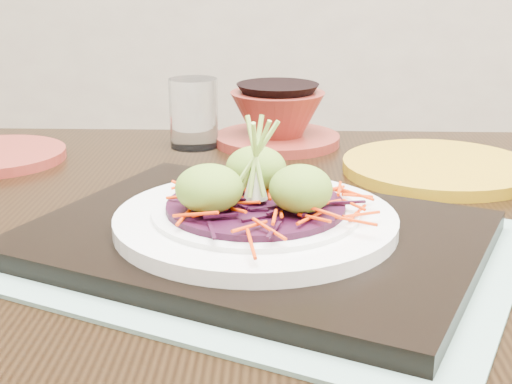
{
  "coord_description": "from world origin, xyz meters",
  "views": [
    {
      "loc": [
        -0.05,
        -0.61,
        0.97
      ],
      "look_at": [
        -0.06,
        -0.02,
        0.78
      ],
      "focal_mm": 50.0,
      "sensor_mm": 36.0,
      "label": 1
    }
  ],
  "objects_px": {
    "serving_tray": "(256,237)",
    "yellow_plate": "(438,167)",
    "white_plate": "(256,219)",
    "water_glass": "(194,113)",
    "dining_table": "(253,316)",
    "terracotta_bowl_set": "(277,121)"
  },
  "relations": [
    {
      "from": "terracotta_bowl_set",
      "to": "yellow_plate",
      "type": "distance_m",
      "value": 0.23
    },
    {
      "from": "dining_table",
      "to": "water_glass",
      "type": "relative_size",
      "value": 13.02
    },
    {
      "from": "water_glass",
      "to": "terracotta_bowl_set",
      "type": "distance_m",
      "value": 0.11
    },
    {
      "from": "white_plate",
      "to": "dining_table",
      "type": "bearing_deg",
      "value": 93.62
    },
    {
      "from": "serving_tray",
      "to": "yellow_plate",
      "type": "relative_size",
      "value": 1.66
    },
    {
      "from": "serving_tray",
      "to": "white_plate",
      "type": "xyz_separation_m",
      "value": [
        -0.0,
        0.0,
        0.02
      ]
    },
    {
      "from": "white_plate",
      "to": "water_glass",
      "type": "bearing_deg",
      "value": 103.75
    },
    {
      "from": "water_glass",
      "to": "serving_tray",
      "type": "bearing_deg",
      "value": -76.25
    },
    {
      "from": "water_glass",
      "to": "dining_table",
      "type": "bearing_deg",
      "value": -74.18
    },
    {
      "from": "terracotta_bowl_set",
      "to": "yellow_plate",
      "type": "bearing_deg",
      "value": -35.77
    },
    {
      "from": "dining_table",
      "to": "terracotta_bowl_set",
      "type": "xyz_separation_m",
      "value": [
        0.03,
        0.31,
        0.13
      ]
    },
    {
      "from": "serving_tray",
      "to": "dining_table",
      "type": "bearing_deg",
      "value": 119.23
    },
    {
      "from": "yellow_plate",
      "to": "serving_tray",
      "type": "bearing_deg",
      "value": -131.66
    },
    {
      "from": "serving_tray",
      "to": "yellow_plate",
      "type": "bearing_deg",
      "value": 73.95
    },
    {
      "from": "dining_table",
      "to": "white_plate",
      "type": "distance_m",
      "value": 0.14
    },
    {
      "from": "serving_tray",
      "to": "white_plate",
      "type": "distance_m",
      "value": 0.02
    },
    {
      "from": "white_plate",
      "to": "yellow_plate",
      "type": "height_order",
      "value": "white_plate"
    },
    {
      "from": "white_plate",
      "to": "terracotta_bowl_set",
      "type": "height_order",
      "value": "terracotta_bowl_set"
    },
    {
      "from": "water_glass",
      "to": "terracotta_bowl_set",
      "type": "relative_size",
      "value": 0.48
    },
    {
      "from": "yellow_plate",
      "to": "terracotta_bowl_set",
      "type": "bearing_deg",
      "value": 144.23
    },
    {
      "from": "terracotta_bowl_set",
      "to": "yellow_plate",
      "type": "relative_size",
      "value": 0.85
    },
    {
      "from": "white_plate",
      "to": "water_glass",
      "type": "distance_m",
      "value": 0.37
    }
  ]
}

